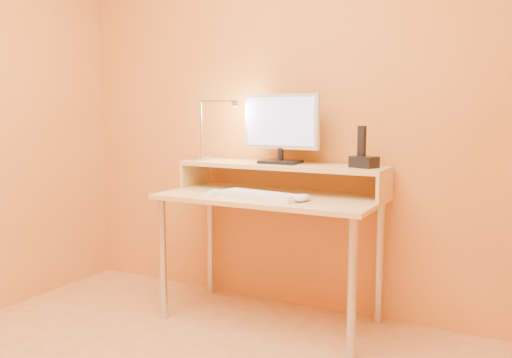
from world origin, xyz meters
The scene contains 25 objects.
wall_back centered at (0.00, 1.50, 1.25)m, with size 3.00×0.04×2.50m, color #D58B40.
desk_leg_fl centered at (-0.55, 0.93, 0.35)m, with size 0.04×0.04×0.69m, color silver.
desk_leg_fr centered at (0.55, 0.93, 0.35)m, with size 0.04×0.04×0.69m, color silver.
desk_leg_bl centered at (-0.55, 1.43, 0.35)m, with size 0.04×0.04×0.69m, color silver.
desk_leg_br centered at (0.55, 1.43, 0.35)m, with size 0.04×0.04×0.69m, color silver.
desk_lower centered at (0.00, 1.18, 0.71)m, with size 1.20×0.60×0.03m, color tan.
shelf_riser_left centered at (-0.59, 1.33, 0.79)m, with size 0.02×0.30×0.14m, color tan.
shelf_riser_right centered at (0.59, 1.33, 0.79)m, with size 0.02×0.30×0.14m, color tan.
desk_shelf centered at (0.00, 1.33, 0.87)m, with size 1.20×0.30×0.03m, color tan.
monitor_foot centered at (-0.01, 1.33, 0.89)m, with size 0.22×0.16×0.02m, color black.
monitor_neck centered at (-0.01, 1.33, 0.93)m, with size 0.04×0.04×0.07m, color black.
monitor_panel centered at (-0.01, 1.34, 1.12)m, with size 0.46×0.04×0.31m, color silver.
monitor_back centered at (-0.01, 1.36, 1.12)m, with size 0.41×0.01×0.26m, color black.
monitor_screen centered at (-0.01, 1.32, 1.12)m, with size 0.42×0.00×0.27m, color #A4B0ED.
lamp_base centered at (-0.52, 1.30, 0.89)m, with size 0.10×0.10×0.03m, color silver.
lamp_post centered at (-0.52, 1.30, 1.07)m, with size 0.01×0.01×0.33m, color silver.
lamp_arm centered at (-0.40, 1.30, 1.24)m, with size 0.01×0.01×0.24m, color silver.
lamp_head centered at (-0.28, 1.30, 1.22)m, with size 0.04×0.04×0.03m, color silver.
lamp_bulb centered at (-0.28, 1.30, 1.20)m, with size 0.03×0.03×0.00m, color #FFEAC6.
phone_dock centered at (0.48, 1.33, 0.91)m, with size 0.13×0.10×0.06m, color black.
phone_handset centered at (0.46, 1.33, 1.02)m, with size 0.04×0.03×0.16m, color black.
phone_led centered at (0.52, 1.28, 0.91)m, with size 0.01×0.00×0.04m, color #396EFC.
keyboard centered at (0.00, 1.06, 0.73)m, with size 0.45×0.14×0.02m, color white.
mouse centered at (0.24, 1.06, 0.74)m, with size 0.07×0.12×0.04m, color white.
remote_control centered at (-0.27, 1.02, 0.73)m, with size 0.05×0.20×0.02m, color white.
Camera 1 is at (1.25, -1.38, 1.17)m, focal length 37.01 mm.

